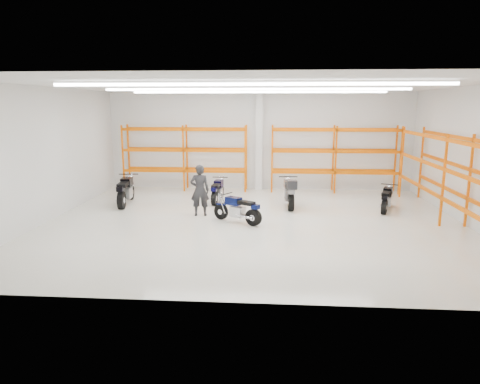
# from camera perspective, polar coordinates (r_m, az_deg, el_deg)

# --- Properties ---
(ground) EXTENTS (14.00, 14.00, 0.00)m
(ground) POSITION_cam_1_polar(r_m,az_deg,el_deg) (14.47, 1.84, -4.07)
(ground) COLOR beige
(ground) RESTS_ON ground
(room_shell) EXTENTS (14.02, 12.02, 4.51)m
(room_shell) POSITION_cam_1_polar(r_m,az_deg,el_deg) (13.97, 1.93, 9.04)
(room_shell) COLOR silver
(room_shell) RESTS_ON ground
(motorcycle_main) EXTENTS (1.70, 1.15, 0.95)m
(motorcycle_main) POSITION_cam_1_polar(r_m,az_deg,el_deg) (14.28, -0.14, -2.43)
(motorcycle_main) COLOR black
(motorcycle_main) RESTS_ON ground
(motorcycle_back_a) EXTENTS (0.77, 2.33, 1.15)m
(motorcycle_back_a) POSITION_cam_1_polar(r_m,az_deg,el_deg) (17.46, -15.03, 0.06)
(motorcycle_back_a) COLOR black
(motorcycle_back_a) RESTS_ON ground
(motorcycle_back_b) EXTENTS (0.64, 1.94, 0.95)m
(motorcycle_back_b) POSITION_cam_1_polar(r_m,az_deg,el_deg) (17.38, -3.02, 0.09)
(motorcycle_back_b) COLOR black
(motorcycle_back_b) RESTS_ON ground
(motorcycle_back_c) EXTENTS (0.74, 2.32, 1.19)m
(motorcycle_back_c) POSITION_cam_1_polar(r_m,az_deg,el_deg) (16.56, 6.62, -0.10)
(motorcycle_back_c) COLOR black
(motorcycle_back_c) RESTS_ON ground
(motorcycle_back_d) EXTENTS (0.91, 1.81, 0.93)m
(motorcycle_back_d) POSITION_cam_1_polar(r_m,az_deg,el_deg) (16.82, 18.98, -0.94)
(motorcycle_back_d) COLOR black
(motorcycle_back_d) RESTS_ON ground
(standing_man) EXTENTS (0.71, 0.49, 1.84)m
(standing_man) POSITION_cam_1_polar(r_m,az_deg,el_deg) (15.21, -5.38, 0.23)
(standing_man) COLOR black
(standing_man) RESTS_ON ground
(structural_column) EXTENTS (0.32, 0.32, 4.50)m
(structural_column) POSITION_cam_1_polar(r_m,az_deg,el_deg) (19.82, 2.58, 6.78)
(structural_column) COLOR white
(structural_column) RESTS_ON ground
(pallet_racking_back_left) EXTENTS (5.67, 0.87, 3.00)m
(pallet_racking_back_left) POSITION_cam_1_polar(r_m,az_deg,el_deg) (19.91, -7.33, 5.38)
(pallet_racking_back_left) COLOR #E84E00
(pallet_racking_back_left) RESTS_ON ground
(pallet_racking_back_right) EXTENTS (5.67, 0.87, 3.00)m
(pallet_racking_back_right) POSITION_cam_1_polar(r_m,az_deg,el_deg) (19.72, 12.50, 5.14)
(pallet_racking_back_right) COLOR #E84E00
(pallet_racking_back_right) RESTS_ON ground
(pallet_racking_side) EXTENTS (0.87, 9.07, 3.00)m
(pallet_racking_side) POSITION_cam_1_polar(r_m,az_deg,el_deg) (15.27, 26.99, 2.46)
(pallet_racking_side) COLOR #E84E00
(pallet_racking_side) RESTS_ON ground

